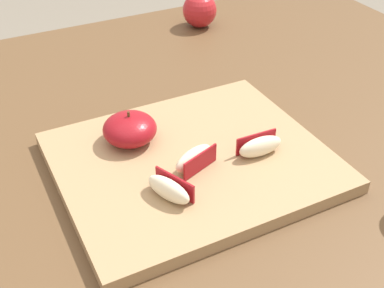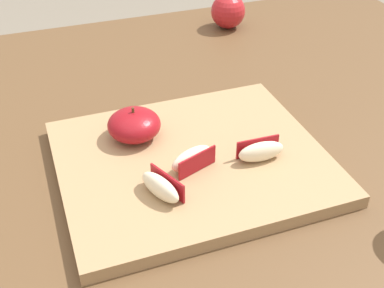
{
  "view_description": "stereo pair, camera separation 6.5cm",
  "coord_description": "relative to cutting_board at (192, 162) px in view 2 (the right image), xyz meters",
  "views": [
    {
      "loc": [
        -0.21,
        -0.53,
        1.18
      ],
      "look_at": [
        0.02,
        -0.06,
        0.8
      ],
      "focal_mm": 46.9,
      "sensor_mm": 36.0,
      "label": 1
    },
    {
      "loc": [
        -0.15,
        -0.56,
        1.18
      ],
      "look_at": [
        0.02,
        -0.06,
        0.8
      ],
      "focal_mm": 46.9,
      "sensor_mm": 36.0,
      "label": 2
    }
  ],
  "objects": [
    {
      "name": "dining_table",
      "position": [
        -0.02,
        0.06,
        -0.11
      ],
      "size": [
        1.31,
        0.96,
        0.76
      ],
      "color": "brown",
      "rests_on": "ground_plane"
    },
    {
      "name": "cutting_board",
      "position": [
        0.0,
        0.0,
        0.0
      ],
      "size": [
        0.35,
        0.29,
        0.02
      ],
      "color": "#A37F56",
      "rests_on": "dining_table"
    },
    {
      "name": "apple_half_skin_up",
      "position": [
        -0.06,
        0.07,
        0.03
      ],
      "size": [
        0.07,
        0.07,
        0.05
      ],
      "color": "maroon",
      "rests_on": "cutting_board"
    },
    {
      "name": "apple_wedge_back",
      "position": [
        0.08,
        -0.04,
        0.02
      ],
      "size": [
        0.06,
        0.02,
        0.03
      ],
      "color": "beige",
      "rests_on": "cutting_board"
    },
    {
      "name": "apple_wedge_right",
      "position": [
        -0.06,
        -0.06,
        0.02
      ],
      "size": [
        0.05,
        0.07,
        0.03
      ],
      "color": "beige",
      "rests_on": "cutting_board"
    },
    {
      "name": "apple_wedge_left",
      "position": [
        -0.01,
        -0.02,
        0.02
      ],
      "size": [
        0.07,
        0.04,
        0.03
      ],
      "color": "beige",
      "rests_on": "cutting_board"
    },
    {
      "name": "whole_apple_crimson",
      "position": [
        0.23,
        0.42,
        0.03
      ],
      "size": [
        0.07,
        0.07,
        0.08
      ],
      "color": "#B21E23",
      "rests_on": "dining_table"
    }
  ]
}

